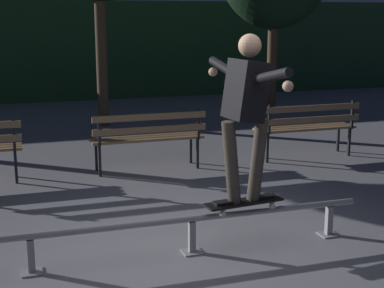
% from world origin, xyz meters
% --- Properties ---
extents(ground_plane, '(90.00, 90.00, 0.00)m').
position_xyz_m(ground_plane, '(0.00, 0.00, 0.00)').
color(ground_plane, gray).
extents(hedge_backdrop, '(24.00, 1.20, 2.53)m').
position_xyz_m(hedge_backdrop, '(0.00, 11.00, 1.27)').
color(hedge_backdrop, '#2D5B33').
rests_on(hedge_backdrop, ground).
extents(grind_rail, '(3.40, 0.18, 0.36)m').
position_xyz_m(grind_rail, '(0.00, 0.14, 0.27)').
color(grind_rail, '#9E9EA3').
rests_on(grind_rail, ground).
extents(skateboard, '(0.80, 0.30, 0.09)m').
position_xyz_m(skateboard, '(0.51, 0.14, 0.43)').
color(skateboard, black).
rests_on(skateboard, grind_rail).
extents(skateboarder, '(0.63, 1.40, 1.56)m').
position_xyz_m(skateboarder, '(0.52, 0.14, 1.37)').
color(skateboarder, black).
rests_on(skateboarder, skateboard).
extents(park_bench_left_center, '(1.60, 0.42, 0.88)m').
position_xyz_m(park_bench_left_center, '(0.30, 3.09, 0.54)').
color(park_bench_left_center, black).
rests_on(park_bench_left_center, ground).
extents(park_bench_right_center, '(1.60, 0.42, 0.88)m').
position_xyz_m(park_bench_right_center, '(2.81, 3.09, 0.54)').
color(park_bench_right_center, black).
rests_on(park_bench_right_center, ground).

